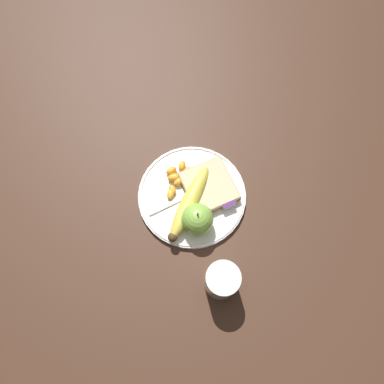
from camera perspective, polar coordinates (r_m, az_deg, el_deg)
ground_plane at (r=0.91m, az=0.00°, el=-0.71°), size 3.00×3.00×0.00m
plate at (r=0.90m, az=0.00°, el=-0.54°), size 0.26×0.26×0.01m
juice_glass at (r=0.82m, az=4.54°, el=-13.35°), size 0.07×0.07×0.10m
apple at (r=0.84m, az=0.83°, el=-4.15°), size 0.07×0.07×0.08m
banana at (r=0.87m, az=-0.41°, el=-1.71°), size 0.16×0.17×0.04m
bread_slice at (r=0.90m, az=2.51°, el=1.00°), size 0.12×0.11×0.02m
fork at (r=0.90m, az=-0.81°, el=-0.50°), size 0.03×0.17×0.00m
jam_packet at (r=0.89m, az=5.25°, el=-1.26°), size 0.04×0.03×0.02m
orange_segment_0 at (r=0.90m, az=-3.02°, el=0.37°), size 0.03×0.02×0.01m
orange_segment_1 at (r=0.90m, az=-1.91°, el=1.62°), size 0.02×0.03×0.02m
orange_segment_2 at (r=0.91m, az=-0.78°, el=2.92°), size 0.04×0.04×0.02m
orange_segment_3 at (r=0.92m, az=-1.54°, el=4.08°), size 0.03×0.03×0.01m
orange_segment_4 at (r=0.91m, az=-3.18°, el=3.28°), size 0.02×0.03×0.02m
orange_segment_5 at (r=0.89m, az=-3.30°, el=-0.36°), size 0.03×0.03×0.02m
orange_segment_6 at (r=0.91m, az=-2.72°, el=2.22°), size 0.03×0.04×0.02m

